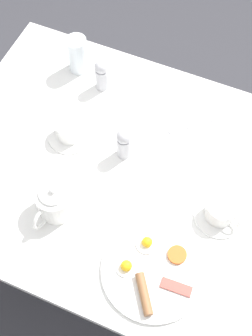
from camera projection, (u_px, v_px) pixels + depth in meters
The scene contains 10 objects.
ground_plane at pixel (126, 251), 2.09m from camera, with size 8.00×8.00×0.00m, color #333338.
table at pixel (126, 182), 1.50m from camera, with size 0.89×1.16×0.74m.
breakfast_plate at pixel (153, 270), 1.28m from camera, with size 0.29×0.29×0.04m.
teapot_near at pixel (55, 201), 1.33m from camera, with size 0.20×0.11×0.12m.
teacup_with_saucer_left at pixel (70, 130), 1.48m from camera, with size 0.15×0.15×0.07m.
teacup_with_saucer_right at pixel (221, 212), 1.34m from camera, with size 0.15×0.15×0.07m.
water_glass_tall at pixel (78, 54), 1.58m from camera, with size 0.07×0.07×0.13m.
pepper_grinder at pixel (102, 74), 1.54m from camera, with size 0.05×0.05×0.12m.
salt_grinder at pixel (124, 143), 1.41m from camera, with size 0.05×0.05×0.12m.
knife_by_plate at pixel (196, 124), 1.52m from camera, with size 0.14×0.15×0.00m.
Camera 1 is at (0.64, 0.27, 2.00)m, focal length 50.00 mm.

